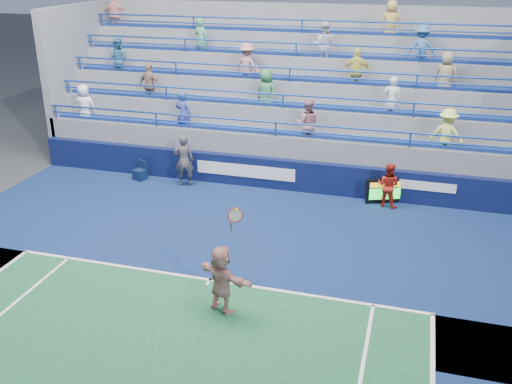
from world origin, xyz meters
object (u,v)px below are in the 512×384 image
(line_judge, at_px, (184,160))
(ball_girl, at_px, (388,185))
(tennis_player, at_px, (222,279))
(judge_chair, at_px, (140,174))
(serve_speed_board, at_px, (384,191))

(line_judge, distance_m, ball_girl, 7.11)
(tennis_player, height_order, ball_girl, tennis_player)
(judge_chair, bearing_deg, line_judge, -1.36)
(judge_chair, bearing_deg, serve_speed_board, 1.90)
(judge_chair, relative_size, line_judge, 0.38)
(judge_chair, bearing_deg, ball_girl, 0.29)
(serve_speed_board, height_order, ball_girl, ball_girl)
(tennis_player, bearing_deg, judge_chair, 128.62)
(judge_chair, distance_m, tennis_player, 9.08)
(serve_speed_board, bearing_deg, ball_girl, -65.04)
(line_judge, bearing_deg, ball_girl, 157.37)
(tennis_player, relative_size, line_judge, 1.41)
(tennis_player, distance_m, line_judge, 8.03)
(ball_girl, bearing_deg, tennis_player, 81.08)
(serve_speed_board, xyz_separation_m, line_judge, (-6.99, -0.33, 0.52))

